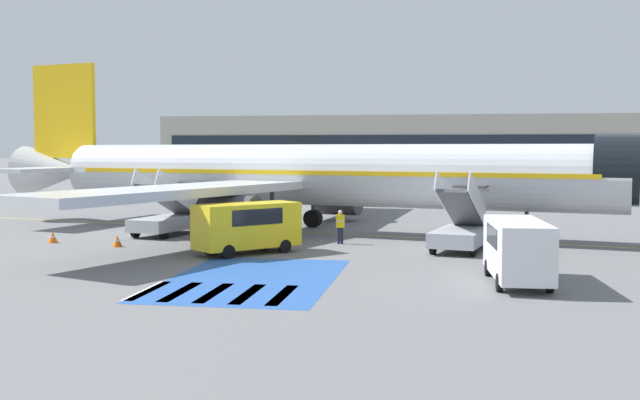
{
  "coord_description": "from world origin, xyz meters",
  "views": [
    {
      "loc": [
        5.98,
        -43.33,
        4.95
      ],
      "look_at": [
        -0.68,
        -2.94,
        2.11
      ],
      "focal_mm": 42.0,
      "sensor_mm": 36.0,
      "label": 1
    }
  ],
  "objects_px": {
    "fuel_tanker": "(277,183)",
    "terminal_building": "(470,151)",
    "airliner": "(307,175)",
    "service_van_2": "(517,246)",
    "ground_crew_0": "(247,222)",
    "ground_crew_1": "(340,224)",
    "boarding_stairs_forward": "(461,231)",
    "traffic_cone_0": "(117,241)",
    "traffic_cone_2": "(53,237)",
    "boarding_stairs_aft": "(168,218)",
    "service_van_1": "(247,224)"
  },
  "relations": [
    {
      "from": "ground_crew_1",
      "to": "service_van_1",
      "type": "bearing_deg",
      "value": -131.91
    },
    {
      "from": "boarding_stairs_forward",
      "to": "fuel_tanker",
      "type": "height_order",
      "value": "boarding_stairs_forward"
    },
    {
      "from": "traffic_cone_0",
      "to": "ground_crew_0",
      "type": "bearing_deg",
      "value": 32.23
    },
    {
      "from": "airliner",
      "to": "terminal_building",
      "type": "xyz_separation_m",
      "value": [
        11.23,
        56.64,
        1.2
      ]
    },
    {
      "from": "service_van_2",
      "to": "ground_crew_1",
      "type": "bearing_deg",
      "value": -55.94
    },
    {
      "from": "service_van_2",
      "to": "traffic_cone_2",
      "type": "relative_size",
      "value": 9.16
    },
    {
      "from": "traffic_cone_2",
      "to": "boarding_stairs_forward",
      "type": "bearing_deg",
      "value": 1.0
    },
    {
      "from": "boarding_stairs_forward",
      "to": "traffic_cone_2",
      "type": "xyz_separation_m",
      "value": [
        -21.05,
        -0.37,
        -0.68
      ]
    },
    {
      "from": "fuel_tanker",
      "to": "traffic_cone_2",
      "type": "bearing_deg",
      "value": -16.14
    },
    {
      "from": "fuel_tanker",
      "to": "service_van_2",
      "type": "xyz_separation_m",
      "value": [
        17.79,
        -39.45,
        -0.37
      ]
    },
    {
      "from": "boarding_stairs_aft",
      "to": "traffic_cone_2",
      "type": "height_order",
      "value": "boarding_stairs_aft"
    },
    {
      "from": "airliner",
      "to": "service_van_2",
      "type": "height_order",
      "value": "airliner"
    },
    {
      "from": "service_van_1",
      "to": "ground_crew_1",
      "type": "height_order",
      "value": "service_van_1"
    },
    {
      "from": "airliner",
      "to": "terminal_building",
      "type": "height_order",
      "value": "airliner"
    },
    {
      "from": "boarding_stairs_aft",
      "to": "service_van_1",
      "type": "distance_m",
      "value": 9.22
    },
    {
      "from": "terminal_building",
      "to": "traffic_cone_0",
      "type": "bearing_deg",
      "value": -106.87
    },
    {
      "from": "ground_crew_1",
      "to": "terminal_building",
      "type": "bearing_deg",
      "value": 81.5
    },
    {
      "from": "boarding_stairs_forward",
      "to": "boarding_stairs_aft",
      "type": "distance_m",
      "value": 16.81
    },
    {
      "from": "boarding_stairs_aft",
      "to": "terminal_building",
      "type": "relative_size",
      "value": 0.07
    },
    {
      "from": "airliner",
      "to": "boarding_stairs_forward",
      "type": "height_order",
      "value": "airliner"
    },
    {
      "from": "ground_crew_0",
      "to": "traffic_cone_0",
      "type": "distance_m",
      "value": 6.85
    },
    {
      "from": "traffic_cone_2",
      "to": "fuel_tanker",
      "type": "bearing_deg",
      "value": 80.74
    },
    {
      "from": "traffic_cone_0",
      "to": "terminal_building",
      "type": "relative_size",
      "value": 0.01
    },
    {
      "from": "airliner",
      "to": "service_van_1",
      "type": "xyz_separation_m",
      "value": [
        -1.19,
        -9.22,
        -1.95
      ]
    },
    {
      "from": "ground_crew_0",
      "to": "traffic_cone_2",
      "type": "relative_size",
      "value": 2.89
    },
    {
      "from": "fuel_tanker",
      "to": "traffic_cone_2",
      "type": "height_order",
      "value": "fuel_tanker"
    },
    {
      "from": "service_van_1",
      "to": "ground_crew_0",
      "type": "distance_m",
      "value": 5.22
    },
    {
      "from": "boarding_stairs_aft",
      "to": "service_van_2",
      "type": "height_order",
      "value": "boarding_stairs_aft"
    },
    {
      "from": "fuel_tanker",
      "to": "boarding_stairs_forward",
      "type": "bearing_deg",
      "value": 20.52
    },
    {
      "from": "fuel_tanker",
      "to": "terminal_building",
      "type": "height_order",
      "value": "terminal_building"
    },
    {
      "from": "boarding_stairs_forward",
      "to": "service_van_2",
      "type": "height_order",
      "value": "boarding_stairs_forward"
    },
    {
      "from": "service_van_2",
      "to": "ground_crew_1",
      "type": "distance_m",
      "value": 12.98
    },
    {
      "from": "fuel_tanker",
      "to": "ground_crew_0",
      "type": "height_order",
      "value": "fuel_tanker"
    },
    {
      "from": "airliner",
      "to": "ground_crew_0",
      "type": "xyz_separation_m",
      "value": [
        -2.55,
        -4.19,
        -2.39
      ]
    },
    {
      "from": "airliner",
      "to": "ground_crew_0",
      "type": "height_order",
      "value": "airliner"
    },
    {
      "from": "boarding_stairs_forward",
      "to": "terminal_building",
      "type": "relative_size",
      "value": 0.07
    },
    {
      "from": "ground_crew_1",
      "to": "fuel_tanker",
      "type": "bearing_deg",
      "value": 108.15
    },
    {
      "from": "airliner",
      "to": "service_van_2",
      "type": "bearing_deg",
      "value": 48.23
    },
    {
      "from": "airliner",
      "to": "traffic_cone_2",
      "type": "xyz_separation_m",
      "value": [
        -12.33,
        -6.89,
        -3.07
      ]
    },
    {
      "from": "boarding_stairs_forward",
      "to": "ground_crew_0",
      "type": "height_order",
      "value": "boarding_stairs_forward"
    },
    {
      "from": "service_van_1",
      "to": "terminal_building",
      "type": "bearing_deg",
      "value": -57.58
    },
    {
      "from": "fuel_tanker",
      "to": "terminal_building",
      "type": "bearing_deg",
      "value": 143.38
    },
    {
      "from": "fuel_tanker",
      "to": "traffic_cone_2",
      "type": "xyz_separation_m",
      "value": [
        -5.08,
        -31.18,
        -1.46
      ]
    },
    {
      "from": "boarding_stairs_aft",
      "to": "ground_crew_0",
      "type": "relative_size",
      "value": 3.28
    },
    {
      "from": "fuel_tanker",
      "to": "service_van_1",
      "type": "bearing_deg",
      "value": 3.36
    },
    {
      "from": "ground_crew_0",
      "to": "service_van_1",
      "type": "bearing_deg",
      "value": -128.01
    },
    {
      "from": "ground_crew_1",
      "to": "ground_crew_0",
      "type": "bearing_deg",
      "value": 171.74
    },
    {
      "from": "airliner",
      "to": "fuel_tanker",
      "type": "xyz_separation_m",
      "value": [
        -7.25,
        24.3,
        -1.61
      ]
    },
    {
      "from": "service_van_2",
      "to": "ground_crew_0",
      "type": "xyz_separation_m",
      "value": [
        -13.09,
        10.97,
        -0.4
      ]
    },
    {
      "from": "fuel_tanker",
      "to": "traffic_cone_0",
      "type": "relative_size",
      "value": 17.16
    }
  ]
}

